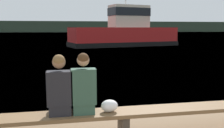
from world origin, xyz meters
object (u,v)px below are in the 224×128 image
person_right (83,88)px  tugboat_red (125,33)px  bench_main (123,115)px  shopping_bag (109,106)px  person_left (60,89)px

person_right → tugboat_red: bearing=74.7°
person_right → bench_main: bearing=-0.4°
bench_main → tugboat_red: (5.07, 20.87, 0.93)m
shopping_bag → tugboat_red: bearing=75.7°
bench_main → person_left: (-1.03, 0.00, 0.49)m
bench_main → shopping_bag: bearing=-177.7°
person_right → tugboat_red: size_ratio=0.08×
person_right → tugboat_red: (5.73, 20.86, 0.44)m
person_right → person_left: bearing=-180.0°
person_right → tugboat_red: 21.64m
bench_main → shopping_bag: shopping_bag is taller
person_right → tugboat_red: tugboat_red is taller
person_left → tugboat_red: bearing=73.7°
person_right → shopping_bag: (0.42, -0.01, -0.32)m
bench_main → person_right: 0.82m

